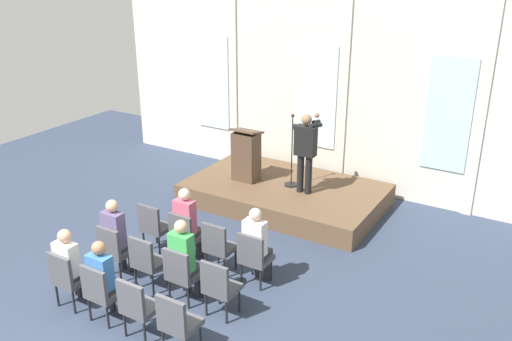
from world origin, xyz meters
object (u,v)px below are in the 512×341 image
at_px(mic_stand, 291,170).
at_px(audience_r2_c1, 104,276).
at_px(chair_r0_c0, 154,225).
at_px(audience_r0_c3, 256,242).
at_px(lectern, 246,155).
at_px(audience_r2_c0, 70,263).
at_px(chair_r2_c2, 137,305).
at_px(chair_r1_c2, 181,272).
at_px(chair_r2_c1, 101,290).
at_px(chair_r1_c0, 114,248).
at_px(speaker, 306,148).
at_px(chair_r2_c0, 67,276).
at_px(chair_r0_c1, 185,234).
at_px(chair_r0_c3, 254,256).
at_px(chair_r1_c3, 219,285).
at_px(chair_r0_c2, 218,245).
at_px(audience_r0_c1, 187,221).
at_px(audience_r1_c0, 116,234).
at_px(chair_r2_c3, 177,321).
at_px(audience_r1_c2, 184,256).

bearing_deg(mic_stand, audience_r2_c1, -95.44).
xyz_separation_m(chair_r0_c0, audience_r0_c3, (2.07, 0.08, 0.21)).
relative_size(lectern, audience_r2_c0, 0.90).
relative_size(audience_r2_c1, chair_r2_c2, 1.38).
height_order(chair_r1_c2, chair_r2_c1, same).
height_order(chair_r1_c0, audience_r2_c1, audience_r2_c1).
xyz_separation_m(speaker, lectern, (-1.37, -0.04, -0.41)).
bearing_deg(speaker, chair_r2_c0, -107.87).
relative_size(mic_stand, chair_r2_c1, 1.65).
distance_m(chair_r0_c1, chair_r1_c0, 1.19).
relative_size(chair_r0_c3, chair_r1_c3, 1.00).
bearing_deg(chair_r0_c2, audience_r0_c1, 173.47).
bearing_deg(chair_r2_c1, chair_r2_c2, 0.00).
bearing_deg(chair_r1_c0, chair_r0_c0, 90.00).
distance_m(chair_r0_c2, audience_r2_c1, 1.98).
bearing_deg(chair_r1_c2, chair_r0_c3, 54.48).
height_order(chair_r0_c2, chair_r1_c3, same).
xyz_separation_m(audience_r0_c1, audience_r1_c0, (-0.69, -0.97, 0.01)).
bearing_deg(audience_r0_c1, chair_r1_c2, -56.58).
relative_size(chair_r0_c2, chair_r2_c0, 1.00).
distance_m(audience_r0_c1, chair_r2_c1, 2.02).
bearing_deg(chair_r0_c2, chair_r0_c0, 180.00).
distance_m(audience_r0_c1, audience_r0_c3, 1.38).
distance_m(lectern, chair_r1_c0, 3.82).
bearing_deg(lectern, chair_r1_c0, -92.61).
relative_size(chair_r0_c1, chair_r1_c3, 1.00).
distance_m(chair_r1_c3, chair_r2_c3, 0.97).
relative_size(chair_r0_c3, chair_r2_c0, 1.00).
distance_m(audience_r2_c1, chair_r2_c2, 0.72).
relative_size(mic_stand, chair_r2_c2, 1.65).
bearing_deg(chair_r2_c0, chair_r2_c3, 0.00).
height_order(speaker, chair_r0_c1, speaker).
bearing_deg(audience_r2_c1, audience_r2_c0, 179.98).
height_order(mic_stand, chair_r1_c0, mic_stand).
height_order(audience_r1_c2, chair_r2_c2, audience_r1_c2).
bearing_deg(chair_r2_c2, mic_stand, 92.60).
height_order(chair_r1_c2, chair_r2_c0, same).
xyz_separation_m(audience_r0_c3, audience_r1_c0, (-2.07, -0.97, 0.02)).
height_order(chair_r0_c0, chair_r2_c1, same).
xyz_separation_m(chair_r2_c2, chair_r2_c3, (0.69, 0.00, 0.00)).
distance_m(mic_stand, chair_r0_c2, 3.05).
height_order(audience_r0_c3, chair_r2_c3, audience_r0_c3).
relative_size(audience_r0_c3, chair_r2_c1, 1.43).
relative_size(chair_r0_c1, chair_r0_c2, 1.00).
bearing_deg(chair_r2_c3, chair_r2_c2, 180.00).
relative_size(chair_r0_c0, audience_r1_c2, 0.68).
bearing_deg(chair_r2_c0, audience_r2_c0, 90.00).
height_order(audience_r2_c1, chair_r2_c3, audience_r2_c1).
height_order(lectern, chair_r2_c3, lectern).
relative_size(chair_r2_c1, chair_r2_c3, 1.00).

